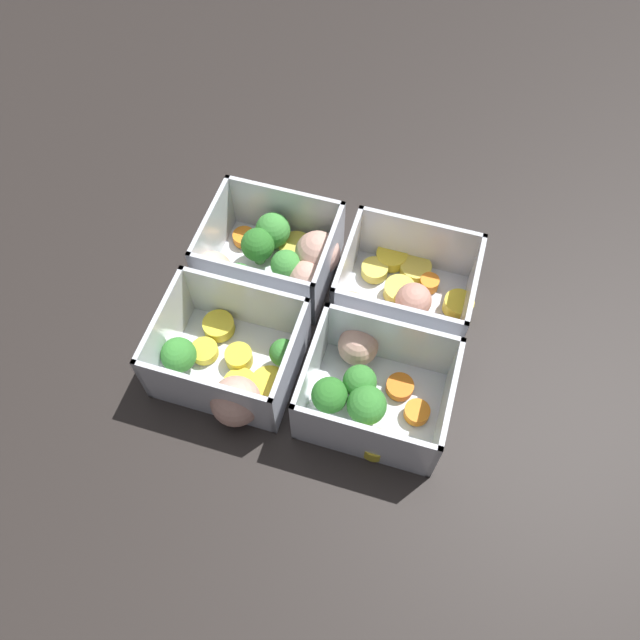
% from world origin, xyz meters
% --- Properties ---
extents(ground_plane, '(4.00, 4.00, 0.00)m').
position_xyz_m(ground_plane, '(0.00, 0.00, 0.00)').
color(ground_plane, '#282321').
extents(container_near_left, '(0.14, 0.14, 0.07)m').
position_xyz_m(container_near_left, '(-0.07, -0.08, 0.03)').
color(container_near_left, silver).
rests_on(container_near_left, ground_plane).
extents(container_near_right, '(0.14, 0.14, 0.07)m').
position_xyz_m(container_near_right, '(0.07, -0.06, 0.03)').
color(container_near_right, silver).
rests_on(container_near_right, ground_plane).
extents(container_far_left, '(0.15, 0.12, 0.07)m').
position_xyz_m(container_far_left, '(-0.07, 0.06, 0.03)').
color(container_far_left, silver).
rests_on(container_far_left, ground_plane).
extents(container_far_right, '(0.16, 0.15, 0.07)m').
position_xyz_m(container_far_right, '(0.07, 0.06, 0.02)').
color(container_far_right, silver).
rests_on(container_far_right, ground_plane).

